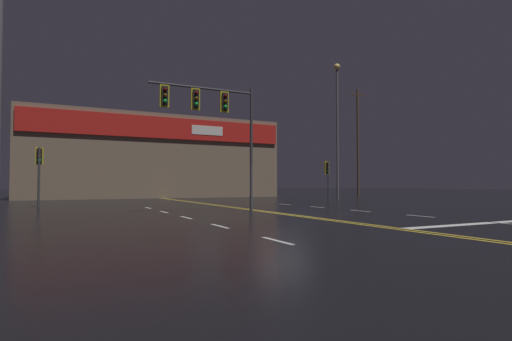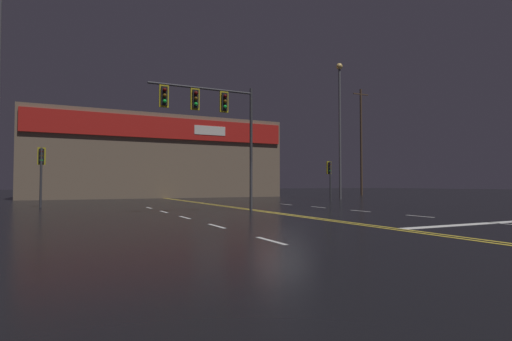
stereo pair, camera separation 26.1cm
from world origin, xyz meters
The scene contains 8 objects.
ground_plane centered at (0.00, 0.00, 0.00)m, with size 200.00×200.00×0.00m, color black.
road_markings centered at (0.76, -1.16, 0.00)m, with size 13.07×60.00×0.01m.
traffic_signal_median centered at (-2.63, 2.12, 4.72)m, with size 5.04×0.36×5.98m.
traffic_signal_corner_northeast centered at (9.89, 9.94, 2.27)m, with size 0.42×0.36×3.10m.
traffic_signal_corner_northwest centered at (-9.84, 10.41, 2.51)m, with size 0.42×0.36×3.42m.
streetlight_near_left centered at (13.25, 12.94, 7.45)m, with size 0.56×0.56×12.07m.
building_backdrop centered at (0.00, 27.09, 4.03)m, with size 24.62×10.23×8.04m.
utility_pole_row centered at (1.00, 21.33, 6.52)m, with size 45.76×0.26×12.69m.
Camera 2 is at (-8.74, -15.35, 1.30)m, focal length 28.00 mm.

